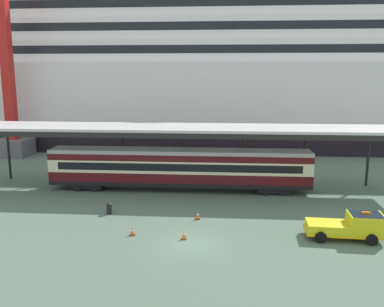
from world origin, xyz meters
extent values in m
plane|color=#526B59|center=(0.00, 0.00, 0.00)|extent=(400.00, 400.00, 0.00)
cube|color=black|center=(13.55, 44.76, 1.94)|extent=(167.71, 26.52, 3.89)
cube|color=white|center=(13.55, 44.76, 8.43)|extent=(167.71, 26.52, 9.08)
cube|color=white|center=(13.55, 44.76, 14.55)|extent=(154.30, 24.40, 3.16)
cube|color=black|center=(13.55, 32.61, 14.71)|extent=(147.59, 0.12, 1.14)
cube|color=white|center=(13.55, 44.76, 17.71)|extent=(148.12, 23.43, 3.16)
cube|color=black|center=(13.55, 33.10, 17.87)|extent=(141.68, 0.12, 1.14)
cube|color=white|center=(13.55, 44.76, 20.87)|extent=(141.95, 22.45, 3.16)
cube|color=black|center=(13.55, 33.58, 21.03)|extent=(135.78, 0.12, 1.14)
cube|color=silver|center=(-2.22, 13.66, 6.19)|extent=(44.38, 6.10, 0.25)
cube|color=black|center=(-2.22, 10.71, 5.81)|extent=(44.38, 0.20, 0.50)
cylinder|color=black|center=(-21.24, 16.31, 3.03)|extent=(0.28, 0.28, 6.06)
cylinder|color=black|center=(-14.90, 16.31, 3.03)|extent=(0.28, 0.28, 6.06)
cylinder|color=black|center=(-8.56, 16.31, 3.03)|extent=(0.28, 0.28, 6.06)
cylinder|color=black|center=(-2.22, 16.31, 3.03)|extent=(0.28, 0.28, 6.06)
cylinder|color=black|center=(4.11, 16.31, 3.03)|extent=(0.28, 0.28, 6.06)
cylinder|color=black|center=(10.45, 16.31, 3.03)|extent=(0.28, 0.28, 6.06)
cylinder|color=black|center=(16.79, 16.31, 3.03)|extent=(0.28, 0.28, 6.06)
cube|color=black|center=(-2.22, 13.16, 0.85)|extent=(25.41, 2.80, 0.40)
cube|color=#470F14|center=(-2.22, 13.16, 1.50)|extent=(25.41, 2.80, 0.90)
cube|color=beige|center=(-2.22, 13.16, 2.55)|extent=(25.41, 2.80, 1.20)
cube|color=black|center=(-2.22, 11.79, 2.60)|extent=(23.38, 0.08, 0.72)
cube|color=#470F14|center=(-2.22, 13.16, 3.45)|extent=(25.41, 2.80, 0.60)
cube|color=#ABABAB|center=(-2.22, 13.16, 3.93)|extent=(25.41, 2.69, 0.36)
cube|color=black|center=(-11.37, 13.16, 0.45)|extent=(3.20, 2.35, 0.50)
cylinder|color=black|center=(-12.27, 11.99, 0.42)|extent=(0.84, 0.12, 0.84)
cylinder|color=black|center=(-10.47, 11.99, 0.42)|extent=(0.84, 0.12, 0.84)
cube|color=black|center=(6.92, 13.16, 0.45)|extent=(3.20, 2.35, 0.50)
cylinder|color=black|center=(6.02, 11.99, 0.42)|extent=(0.84, 0.12, 0.84)
cylinder|color=black|center=(7.82, 11.99, 0.42)|extent=(0.84, 0.12, 0.84)
cube|color=yellow|center=(10.51, 1.89, 0.58)|extent=(5.30, 2.27, 0.36)
cube|color=#F2B20C|center=(10.51, 1.89, 0.45)|extent=(5.30, 2.29, 0.12)
cube|color=yellow|center=(11.96, 1.81, 1.31)|extent=(2.39, 2.04, 1.10)
cube|color=#19232D|center=(11.96, 1.81, 1.66)|extent=(2.18, 1.95, 0.44)
cube|color=orange|center=(11.96, 1.81, 1.94)|extent=(0.57, 0.23, 0.16)
cube|color=yellow|center=(9.47, 1.95, 0.94)|extent=(3.01, 2.07, 0.36)
cylinder|color=black|center=(12.22, 2.80, 0.40)|extent=(0.81, 0.29, 0.80)
cylinder|color=black|center=(12.12, 0.80, 0.40)|extent=(0.81, 0.29, 0.80)
cylinder|color=black|center=(8.90, 2.98, 0.40)|extent=(0.81, 0.29, 0.80)
cylinder|color=black|center=(8.79, 0.98, 0.40)|extent=(0.81, 0.29, 0.80)
cube|color=black|center=(-0.59, 0.89, 0.02)|extent=(0.36, 0.36, 0.04)
cone|color=#EA590F|center=(-0.59, 0.89, 0.36)|extent=(0.30, 0.30, 0.65)
cylinder|color=white|center=(-0.59, 0.89, 0.40)|extent=(0.17, 0.17, 0.09)
cube|color=black|center=(-4.35, 1.33, 0.02)|extent=(0.36, 0.36, 0.04)
cone|color=#EA590F|center=(-4.35, 1.33, 0.33)|extent=(0.30, 0.30, 0.59)
cylinder|color=white|center=(-4.35, 1.33, 0.36)|extent=(0.17, 0.17, 0.08)
cube|color=black|center=(0.11, 5.01, 0.02)|extent=(0.36, 0.36, 0.04)
cone|color=#EA590F|center=(0.11, 5.01, 0.36)|extent=(0.30, 0.30, 0.64)
cylinder|color=white|center=(0.11, 5.01, 0.39)|extent=(0.17, 0.17, 0.09)
cube|color=#595960|center=(-27.22, 28.72, 1.20)|extent=(4.40, 4.40, 2.40)
cube|color=red|center=(-27.22, 28.72, 18.45)|extent=(1.30, 1.30, 32.09)
cylinder|color=black|center=(-7.26, 5.73, 0.35)|extent=(0.44, 0.44, 0.70)
sphere|color=black|center=(-7.26, 5.73, 0.72)|extent=(0.48, 0.48, 0.48)
camera|label=1|loc=(2.08, -26.28, 11.41)|focal=38.79mm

